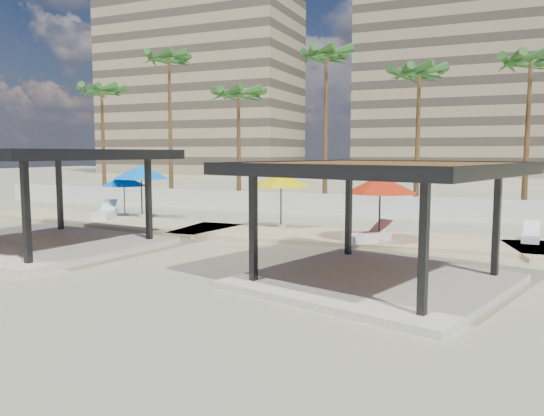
{
  "coord_description": "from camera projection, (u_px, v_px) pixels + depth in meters",
  "views": [
    {
      "loc": [
        7.72,
        -14.79,
        3.7
      ],
      "look_at": [
        -1.0,
        5.39,
        1.4
      ],
      "focal_mm": 35.0,
      "sensor_mm": 36.0,
      "label": 1
    }
  ],
  "objects": [
    {
      "name": "boundary_wall",
      "position": [
        358.0,
        205.0,
        31.48
      ],
      "size": [
        56.0,
        0.3,
        1.2
      ],
      "primitive_type": "cube",
      "color": "silver",
      "rests_on": "ground"
    },
    {
      "name": "ground",
      "position": [
        234.0,
        269.0,
        16.94
      ],
      "size": [
        200.0,
        200.0,
        0.0
      ],
      "primitive_type": "plane",
      "color": "tan",
      "rests_on": "ground"
    },
    {
      "name": "palm_d",
      "position": [
        326.0,
        62.0,
        34.38
      ],
      "size": [
        3.0,
        3.0,
        10.83
      ],
      "color": "brown",
      "rests_on": "ground"
    },
    {
      "name": "umbrella_c",
      "position": [
        380.0,
        184.0,
        20.96
      ],
      "size": [
        3.69,
        3.69,
        2.64
      ],
      "rotation": [
        0.0,
        0.0,
        -0.29
      ],
      "color": "beige",
      "rests_on": "promenade"
    },
    {
      "name": "palm_a",
      "position": [
        102.0,
        95.0,
        41.08
      ],
      "size": [
        3.0,
        3.0,
        9.33
      ],
      "color": "brown",
      "rests_on": "ground"
    },
    {
      "name": "palm_e",
      "position": [
        419.0,
        78.0,
        31.7
      ],
      "size": [
        3.0,
        3.0,
        9.29
      ],
      "color": "brown",
      "rests_on": "ground"
    },
    {
      "name": "pavilion_west",
      "position": [
        45.0,
        190.0,
        20.3
      ],
      "size": [
        8.4,
        8.4,
        3.82
      ],
      "rotation": [
        0.0,
        0.0,
        -0.12
      ],
      "color": "beige",
      "rests_on": "ground"
    },
    {
      "name": "palm_f",
      "position": [
        531.0,
        67.0,
        29.49
      ],
      "size": [
        3.0,
        3.0,
        9.61
      ],
      "color": "brown",
      "rests_on": "ground"
    },
    {
      "name": "lounger_a",
      "position": [
        105.0,
        214.0,
        28.7
      ],
      "size": [
        1.71,
        2.52,
        0.91
      ],
      "rotation": [
        0.0,
        0.0,
        2.0
      ],
      "color": "white",
      "rests_on": "promenade"
    },
    {
      "name": "building_mid",
      "position": [
        480.0,
        87.0,
        85.08
      ],
      "size": [
        38.0,
        16.0,
        30.4
      ],
      "color": "#847259",
      "rests_on": "ground"
    },
    {
      "name": "umbrella_b",
      "position": [
        281.0,
        179.0,
        25.07
      ],
      "size": [
        3.15,
        3.15,
        2.63
      ],
      "rotation": [
        0.0,
        0.0,
        0.07
      ],
      "color": "beige",
      "rests_on": "promenade"
    },
    {
      "name": "lounger_b",
      "position": [
        368.0,
        237.0,
        21.06
      ],
      "size": [
        1.73,
        2.21,
        0.82
      ],
      "rotation": [
        0.0,
        0.0,
        1.02
      ],
      "color": "white",
      "rests_on": "promenade"
    },
    {
      "name": "palm_b",
      "position": [
        169.0,
        65.0,
        38.87
      ],
      "size": [
        3.0,
        3.0,
        11.43
      ],
      "color": "brown",
      "rests_on": "ground"
    },
    {
      "name": "pavilion_central",
      "position": [
        378.0,
        212.0,
        14.74
      ],
      "size": [
        8.44,
        8.44,
        3.45
      ],
      "rotation": [
        0.0,
        0.0,
        -0.29
      ],
      "color": "beige",
      "rests_on": "ground"
    },
    {
      "name": "building_west",
      "position": [
        200.0,
        87.0,
        94.0
      ],
      "size": [
        34.0,
        16.0,
        32.4
      ],
      "color": "#937F60",
      "rests_on": "ground"
    },
    {
      "name": "umbrella_f",
      "position": [
        141.0,
        172.0,
        29.21
      ],
      "size": [
        4.17,
        4.17,
        2.86
      ],
      "rotation": [
        0.0,
        0.0,
        0.38
      ],
      "color": "beige",
      "rests_on": "promenade"
    },
    {
      "name": "lounger_c",
      "position": [
        531.0,
        236.0,
        21.27
      ],
      "size": [
        0.77,
        1.98,
        0.73
      ],
      "rotation": [
        0.0,
        0.0,
        1.5
      ],
      "color": "white",
      "rests_on": "promenade"
    },
    {
      "name": "promenade",
      "position": [
        356.0,
        236.0,
        23.14
      ],
      "size": [
        44.45,
        7.97,
        0.24
      ],
      "color": "#C6B284",
      "rests_on": "ground"
    },
    {
      "name": "umbrella_a",
      "position": [
        124.0,
        181.0,
        29.74
      ],
      "size": [
        3.18,
        3.18,
        2.27
      ],
      "rotation": [
        0.0,
        0.0,
        -0.29
      ],
      "color": "beige",
      "rests_on": "promenade"
    },
    {
      "name": "palm_c",
      "position": [
        238.0,
        98.0,
        36.24
      ],
      "size": [
        3.0,
        3.0,
        8.54
      ],
      "color": "brown",
      "rests_on": "ground"
    }
  ]
}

